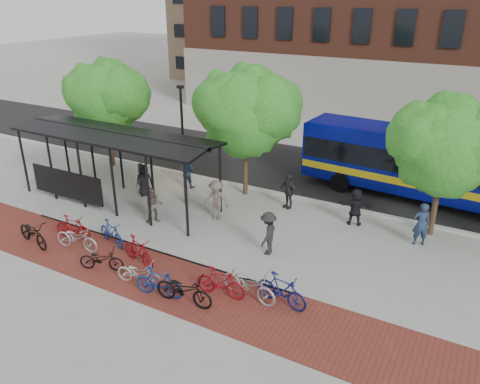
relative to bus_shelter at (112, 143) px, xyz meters
The scene contains 32 objects.
ground 8.68m from the bus_shelter, ahead, with size 160.00×160.00×0.00m, color #9E9E99.
asphalt_street 12.12m from the bus_shelter, 46.19° to the left, with size 160.00×8.00×0.01m, color black.
curb 9.74m from the bus_shelter, 28.84° to the left, with size 160.00×0.25×0.12m, color #B7B7B2.
brick_strip 8.19m from the bus_shelter, 36.40° to the right, with size 24.00×3.00×0.01m, color maroon.
bike_rack_rail 6.74m from the bus_shelter, 36.84° to the right, with size 12.00×0.05×0.95m, color black.
bus_shelter is the anchor object (origin of this frame).
tree_a 5.52m from the bus_shelter, 134.60° to the left, with size 4.90×4.00×6.18m.
tree_b 6.64m from the bus_shelter, 36.21° to the left, with size 5.15×4.20×6.47m.
tree_c 14.77m from the bus_shelter, 15.06° to the left, with size 4.66×3.80×5.92m.
lamp_post_left 4.24m from the bus_shelter, 74.47° to the left, with size 0.35×0.20×5.12m.
bus 15.31m from the bus_shelter, 29.25° to the left, with size 12.60×3.69×3.36m.
bike_0 5.60m from the bus_shelter, 89.63° to the right, with size 0.72×2.06×1.08m, color black.
bike_1 4.69m from the bus_shelter, 74.90° to the right, with size 0.48×1.71×1.02m, color maroon.
bike_2 5.42m from the bus_shelter, 67.03° to the right, with size 0.69×1.98×1.04m, color #A2A2A4.
bike_3 5.10m from the bus_shelter, 50.79° to the right, with size 0.49×1.73×1.04m, color navy.
bike_4 6.86m from the bus_shelter, 53.02° to the right, with size 0.59×1.70×0.89m, color black.
bike_5 6.75m from the bus_shelter, 40.67° to the right, with size 0.53×1.87×1.12m, color maroon.
bike_6 8.05m from the bus_shelter, 42.23° to the right, with size 0.61×1.74×0.91m, color #ACABAE.
bike_7 8.95m from the bus_shelter, 38.57° to the right, with size 0.50×1.79×1.07m, color navy.
bike_8 9.67m from the bus_shelter, 34.51° to the right, with size 0.73×2.09×1.10m, color black.
bike_9 9.91m from the bus_shelter, 27.00° to the right, with size 0.51×1.81×1.09m, color maroon.
bike_10 10.55m from the bus_shelter, 22.98° to the right, with size 0.75×2.14×1.12m, color #A2A2A4.
bike_11 11.48m from the bus_shelter, 19.80° to the right, with size 0.54×1.90×1.14m, color navy.
pedestrian_0 2.57m from the bus_shelter, 56.78° to the left, with size 0.81×0.53×1.65m, color black.
pedestrian_1 2.69m from the bus_shelter, 79.53° to the left, with size 0.57×0.37×1.56m, color #433C35.
pedestrian_2 4.27m from the bus_shelter, 57.23° to the left, with size 0.84×0.66×1.73m, color #1A2B3E.
pedestrian_3 5.77m from the bus_shelter, ahead, with size 1.23×0.71×1.90m, color brown.
pedestrian_4 8.66m from the bus_shelter, 23.13° to the left, with size 1.01×0.42×1.72m, color #242424.
pedestrian_5 11.64m from the bus_shelter, 15.72° to the left, with size 1.59×0.51×1.71m, color black.
pedestrian_7 14.23m from the bus_shelter, 10.69° to the left, with size 0.68×0.45×1.86m, color #202F4A.
pedestrian_8 3.92m from the bus_shelter, 18.29° to the right, with size 0.80×0.62×1.65m, color brown.
pedestrian_9 9.03m from the bus_shelter, ahead, with size 1.15×0.66×1.78m, color black.
Camera 1 is at (7.40, -16.15, 9.59)m, focal length 35.00 mm.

